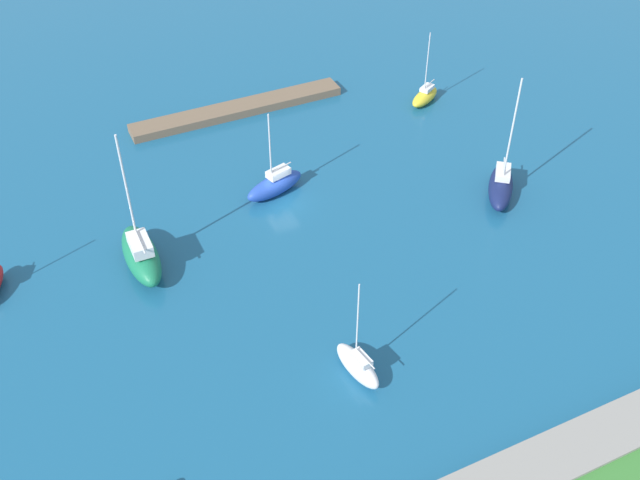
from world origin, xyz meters
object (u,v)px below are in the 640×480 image
(pier_dock, at_px, (238,109))
(sailboat_navy_near_pier, at_px, (501,186))
(sailboat_green_by_breakwater, at_px, (141,254))
(sailboat_white_east_end, at_px, (358,365))
(sailboat_yellow_far_north, at_px, (425,96))
(sailboat_blue_inner_mooring, at_px, (275,185))

(pier_dock, height_order, sailboat_navy_near_pier, sailboat_navy_near_pier)
(pier_dock, relative_size, sailboat_green_by_breakwater, 1.85)
(sailboat_white_east_end, bearing_deg, pier_dock, -16.52)
(sailboat_green_by_breakwater, height_order, sailboat_white_east_end, sailboat_green_by_breakwater)
(pier_dock, bearing_deg, sailboat_yellow_far_north, 160.70)
(sailboat_white_east_end, bearing_deg, sailboat_green_by_breakwater, 22.49)
(sailboat_yellow_far_north, distance_m, sailboat_green_by_breakwater, 37.34)
(sailboat_yellow_far_north, bearing_deg, pier_dock, -48.97)
(pier_dock, relative_size, sailboat_blue_inner_mooring, 2.69)
(sailboat_yellow_far_north, xyz_separation_m, sailboat_green_by_breakwater, (35.02, 12.93, 0.60))
(sailboat_green_by_breakwater, xyz_separation_m, sailboat_white_east_end, (-10.81, 17.65, -0.39))
(sailboat_blue_inner_mooring, distance_m, sailboat_white_east_end, 22.45)
(sailboat_blue_inner_mooring, xyz_separation_m, sailboat_white_east_end, (2.95, 22.25, -0.05))
(sailboat_blue_inner_mooring, xyz_separation_m, sailboat_navy_near_pier, (-18.70, 9.16, 0.08))
(pier_dock, height_order, sailboat_yellow_far_north, sailboat_yellow_far_north)
(pier_dock, distance_m, sailboat_blue_inner_mooring, 15.22)
(pier_dock, height_order, sailboat_blue_inner_mooring, sailboat_blue_inner_mooring)
(sailboat_yellow_far_north, bearing_deg, sailboat_white_east_end, 21.96)
(pier_dock, distance_m, sailboat_navy_near_pier, 29.46)
(sailboat_green_by_breakwater, xyz_separation_m, sailboat_blue_inner_mooring, (-13.77, -4.60, -0.34))
(sailboat_navy_near_pier, bearing_deg, sailboat_white_east_end, -20.61)
(sailboat_navy_near_pier, bearing_deg, sailboat_green_by_breakwater, -59.76)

